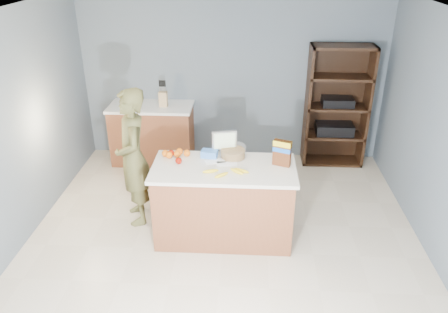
# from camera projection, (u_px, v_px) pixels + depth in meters

# --- Properties ---
(floor) EXTENTS (4.50, 5.00, 0.02)m
(floor) POSITION_uv_depth(u_px,v_px,m) (222.00, 251.00, 4.84)
(floor) COLOR beige
(floor) RESTS_ON ground
(walls) EXTENTS (4.52, 5.02, 2.51)m
(walls) POSITION_uv_depth(u_px,v_px,m) (222.00, 111.00, 4.10)
(walls) COLOR slate
(walls) RESTS_ON ground
(counter_peninsula) EXTENTS (1.56, 0.76, 0.90)m
(counter_peninsula) POSITION_uv_depth(u_px,v_px,m) (224.00, 205.00, 4.92)
(counter_peninsula) COLOR brown
(counter_peninsula) RESTS_ON ground
(back_cabinet) EXTENTS (1.24, 0.62, 0.90)m
(back_cabinet) POSITION_uv_depth(u_px,v_px,m) (153.00, 133.00, 6.67)
(back_cabinet) COLOR brown
(back_cabinet) RESTS_ON ground
(shelving_unit) EXTENTS (0.90, 0.40, 1.80)m
(shelving_unit) POSITION_uv_depth(u_px,v_px,m) (336.00, 108.00, 6.48)
(shelving_unit) COLOR black
(shelving_unit) RESTS_ON ground
(person) EXTENTS (0.59, 0.71, 1.66)m
(person) POSITION_uv_depth(u_px,v_px,m) (133.00, 158.00, 5.06)
(person) COLOR brown
(person) RESTS_ON ground
(knife_block) EXTENTS (0.12, 0.10, 0.31)m
(knife_block) POSITION_uv_depth(u_px,v_px,m) (163.00, 98.00, 6.39)
(knife_block) COLOR tan
(knife_block) RESTS_ON back_cabinet
(envelopes) EXTENTS (0.37, 0.20, 0.00)m
(envelopes) POSITION_uv_depth(u_px,v_px,m) (221.00, 163.00, 4.79)
(envelopes) COLOR white
(envelopes) RESTS_ON counter_peninsula
(bananas) EXTENTS (0.50, 0.24, 0.04)m
(bananas) POSITION_uv_depth(u_px,v_px,m) (228.00, 172.00, 4.56)
(bananas) COLOR yellow
(bananas) RESTS_ON counter_peninsula
(apples) EXTENTS (0.19, 0.26, 0.07)m
(apples) POSITION_uv_depth(u_px,v_px,m) (175.00, 157.00, 4.84)
(apples) COLOR #911003
(apples) RESTS_ON counter_peninsula
(oranges) EXTENTS (0.32, 0.17, 0.08)m
(oranges) POSITION_uv_depth(u_px,v_px,m) (176.00, 153.00, 4.91)
(oranges) COLOR orange
(oranges) RESTS_ON counter_peninsula
(blue_carton) EXTENTS (0.20, 0.14, 0.08)m
(blue_carton) POSITION_uv_depth(u_px,v_px,m) (209.00, 154.00, 4.91)
(blue_carton) COLOR blue
(blue_carton) RESTS_ON counter_peninsula
(salad_bowl) EXTENTS (0.30, 0.30, 0.13)m
(salad_bowl) POSITION_uv_depth(u_px,v_px,m) (233.00, 152.00, 4.90)
(salad_bowl) COLOR #267219
(salad_bowl) RESTS_ON counter_peninsula
(tv) EXTENTS (0.28, 0.12, 0.28)m
(tv) POSITION_uv_depth(u_px,v_px,m) (224.00, 141.00, 4.92)
(tv) COLOR silver
(tv) RESTS_ON counter_peninsula
(cereal_box) EXTENTS (0.21, 0.14, 0.29)m
(cereal_box) POSITION_uv_depth(u_px,v_px,m) (282.00, 151.00, 4.67)
(cereal_box) COLOR #592B14
(cereal_box) RESTS_ON counter_peninsula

